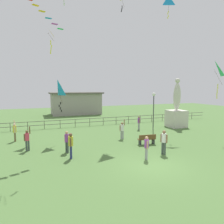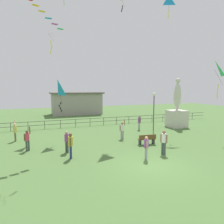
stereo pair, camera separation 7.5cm
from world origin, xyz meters
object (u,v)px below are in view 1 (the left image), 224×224
at_px(person_1, 67,140).
at_px(kite_7, 48,34).
at_px(person_2, 122,129).
at_px(person_5, 27,139).
at_px(lamppost, 154,103).
at_px(person_7, 164,141).
at_px(person_4, 146,146).
at_px(statue_monument, 176,113).
at_px(park_bench, 147,139).
at_px(kite_4, 214,71).
at_px(kite_5, 58,89).
at_px(person_6, 15,131).
at_px(kite_1, 168,1).
at_px(person_0, 139,122).
at_px(person_3, 71,144).

distance_m(person_1, kite_7, 11.21).
distance_m(person_2, person_5, 8.04).
xyz_separation_m(lamppost, person_7, (-3.88, -7.43, -2.07)).
bearing_deg(person_5, person_4, -33.20).
distance_m(statue_monument, person_7, 11.09).
bearing_deg(park_bench, lamppost, 52.67).
relative_size(person_7, kite_7, 0.72).
distance_m(park_bench, kite_4, 8.39).
distance_m(statue_monument, person_4, 12.59).
height_order(statue_monument, kite_5, statue_monument).
bearing_deg(person_7, person_6, 142.76).
distance_m(person_1, kite_1, 18.75).
distance_m(person_0, person_2, 4.67).
distance_m(person_7, kite_7, 14.74).
bearing_deg(kite_4, person_1, 175.20).
bearing_deg(statue_monument, kite_1, -179.58).
bearing_deg(person_2, kite_1, 24.30).
relative_size(kite_1, kite_7, 1.08).
distance_m(person_0, person_4, 9.53).
bearing_deg(kite_1, person_7, -125.91).
xyz_separation_m(person_2, kite_7, (-5.87, 4.56, 8.95)).
bearing_deg(person_2, person_4, -97.10).
xyz_separation_m(person_7, kite_1, (5.86, 8.09, 13.18)).
height_order(lamppost, person_7, lamppost).
height_order(lamppost, person_0, lamppost).
relative_size(statue_monument, person_6, 3.11).
height_order(kite_4, kite_7, kite_7).
bearing_deg(person_4, kite_7, 117.43).
bearing_deg(person_5, person_0, 18.24).
distance_m(person_2, kite_5, 6.70).
bearing_deg(person_4, person_0, 64.26).
height_order(person_3, person_6, person_6).
xyz_separation_m(person_5, kite_5, (2.50, 1.61, 3.68)).
relative_size(park_bench, person_1, 0.97).
height_order(person_1, kite_1, kite_1).
relative_size(lamppost, person_7, 2.41).
bearing_deg(kite_4, person_3, -178.69).
bearing_deg(kite_1, person_1, -156.74).
relative_size(lamppost, park_bench, 2.72).
xyz_separation_m(person_1, person_6, (-3.79, 4.83, 0.03)).
bearing_deg(person_6, person_3, -58.10).
relative_size(park_bench, person_2, 0.83).
bearing_deg(statue_monument, person_6, -178.64).
distance_m(park_bench, person_2, 2.69).
xyz_separation_m(statue_monument, person_4, (-9.21, -8.55, -0.78)).
bearing_deg(person_4, kite_1, 48.60).
distance_m(park_bench, kite_7, 13.67).
bearing_deg(lamppost, kite_1, 18.38).
distance_m(person_0, kite_7, 13.03).
relative_size(person_6, person_7, 1.08).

